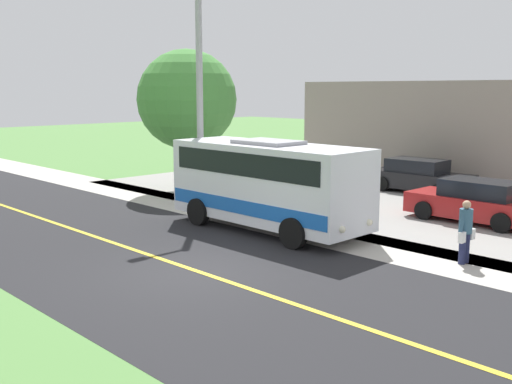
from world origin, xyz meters
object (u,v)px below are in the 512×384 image
shuttle_bus_front (268,181)px  tree_curbside (187,100)px  parked_car_far (476,202)px  parked_car_near (420,176)px  pedestrian_with_bags (465,230)px  street_light_pole (197,88)px

shuttle_bus_front → tree_curbside: tree_curbside is taller
shuttle_bus_front → parked_car_far: (-5.87, 4.10, -0.90)m
shuttle_bus_front → parked_car_near: bearing=-177.7°
parked_car_far → tree_curbside: bearing=-76.3°
pedestrian_with_bags → tree_curbside: tree_curbside is taller
parked_car_near → parked_car_far: bearing=48.3°
shuttle_bus_front → street_light_pole: bearing=-96.0°
shuttle_bus_front → parked_car_far: size_ratio=1.58×
shuttle_bus_front → parked_car_near: 9.93m
street_light_pole → parked_car_near: 10.82m
shuttle_bus_front → pedestrian_with_bags: (-0.94, 6.19, -0.70)m
parked_car_near → tree_curbside: 10.72m
parked_car_near → parked_car_far: size_ratio=1.01×
tree_curbside → shuttle_bus_front: bearing=69.5°
shuttle_bus_front → parked_car_far: bearing=145.1°
parked_car_far → pedestrian_with_bags: bearing=23.0°
shuttle_bus_front → parked_car_far: shuttle_bus_front is taller
street_light_pole → tree_curbside: (-2.52, -3.83, -0.49)m
street_light_pole → parked_car_far: bearing=123.8°
shuttle_bus_front → pedestrian_with_bags: bearing=98.7°
parked_car_near → parked_car_far: same height
street_light_pole → shuttle_bus_front: bearing=84.0°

